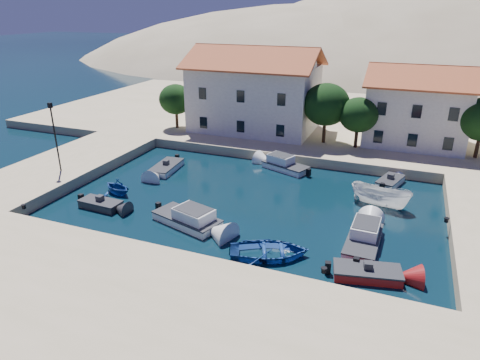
% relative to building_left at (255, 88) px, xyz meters
% --- Properties ---
extents(ground, '(400.00, 400.00, 0.00)m').
position_rel_building_left_xyz_m(ground, '(6.00, -28.00, -5.94)').
color(ground, black).
rests_on(ground, ground).
extents(quay_south, '(52.00, 12.00, 1.00)m').
position_rel_building_left_xyz_m(quay_south, '(6.00, -34.00, -5.44)').
color(quay_south, tan).
rests_on(quay_south, ground).
extents(quay_west, '(8.00, 20.00, 1.00)m').
position_rel_building_left_xyz_m(quay_west, '(-13.00, -18.00, -5.44)').
color(quay_west, tan).
rests_on(quay_west, ground).
extents(quay_north, '(80.00, 36.00, 1.00)m').
position_rel_building_left_xyz_m(quay_north, '(8.00, 10.00, -5.44)').
color(quay_north, tan).
rests_on(quay_north, ground).
extents(hills, '(254.00, 176.00, 99.00)m').
position_rel_building_left_xyz_m(hills, '(26.64, 95.62, -29.34)').
color(hills, gray).
rests_on(hills, ground).
extents(building_left, '(14.70, 9.45, 9.70)m').
position_rel_building_left_xyz_m(building_left, '(0.00, 0.00, 0.00)').
color(building_left, beige).
rests_on(building_left, quay_north).
extents(building_mid, '(10.50, 8.40, 8.30)m').
position_rel_building_left_xyz_m(building_mid, '(18.00, 1.00, -0.71)').
color(building_mid, beige).
rests_on(building_mid, quay_north).
extents(trees, '(37.30, 5.30, 6.45)m').
position_rel_building_left_xyz_m(trees, '(10.51, -2.54, -1.10)').
color(trees, '#382314').
rests_on(trees, quay_north).
extents(lamppost, '(0.35, 0.25, 6.22)m').
position_rel_building_left_xyz_m(lamppost, '(-11.50, -20.00, -1.18)').
color(lamppost, black).
rests_on(lamppost, quay_west).
extents(bollards, '(29.36, 9.56, 0.30)m').
position_rel_building_left_xyz_m(bollards, '(8.80, -24.13, -4.79)').
color(bollards, black).
rests_on(bollards, ground).
extents(motorboat_grey_sw, '(3.49, 1.68, 1.25)m').
position_rel_building_left_xyz_m(motorboat_grey_sw, '(-4.53, -23.33, -5.64)').
color(motorboat_grey_sw, '#2E2F32').
rests_on(motorboat_grey_sw, ground).
extents(cabin_cruiser_south, '(5.69, 3.66, 1.60)m').
position_rel_building_left_xyz_m(cabin_cruiser_south, '(3.12, -23.17, -5.46)').
color(cabin_cruiser_south, white).
rests_on(cabin_cruiser_south, ground).
extents(rowboat_south, '(6.08, 5.24, 1.06)m').
position_rel_building_left_xyz_m(rowboat_south, '(10.15, -25.18, -5.94)').
color(rowboat_south, navy).
rests_on(rowboat_south, ground).
extents(motorboat_red_se, '(4.20, 2.53, 1.25)m').
position_rel_building_left_xyz_m(motorboat_red_se, '(16.25, -25.25, -5.64)').
color(motorboat_red_se, maroon).
rests_on(motorboat_red_se, ground).
extents(cabin_cruiser_east, '(2.20, 5.13, 1.60)m').
position_rel_building_left_xyz_m(cabin_cruiser_east, '(15.59, -21.63, -5.46)').
color(cabin_cruiser_east, white).
rests_on(cabin_cruiser_east, ground).
extents(boat_east, '(5.17, 2.98, 1.88)m').
position_rel_building_left_xyz_m(boat_east, '(16.07, -14.75, -5.94)').
color(boat_east, white).
rests_on(boat_east, ground).
extents(motorboat_white_ne, '(2.48, 3.67, 1.25)m').
position_rel_building_left_xyz_m(motorboat_white_ne, '(16.57, -9.92, -5.64)').
color(motorboat_white_ne, white).
rests_on(motorboat_white_ne, ground).
extents(rowboat_west, '(3.58, 3.32, 1.55)m').
position_rel_building_left_xyz_m(rowboat_west, '(-5.03, -20.49, -5.94)').
color(rowboat_west, navy).
rests_on(rowboat_west, ground).
extents(motorboat_white_west, '(2.33, 4.53, 1.25)m').
position_rel_building_left_xyz_m(motorboat_white_west, '(-3.99, -14.14, -5.64)').
color(motorboat_white_west, white).
rests_on(motorboat_white_west, ground).
extents(cabin_cruiser_north, '(4.98, 3.46, 1.60)m').
position_rel_building_left_xyz_m(cabin_cruiser_north, '(6.79, -9.71, -5.46)').
color(cabin_cruiser_north, white).
rests_on(cabin_cruiser_north, ground).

